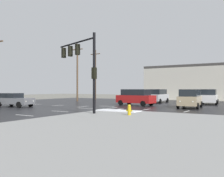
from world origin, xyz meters
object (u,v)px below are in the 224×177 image
utility_pole_distant (95,74)px  suv_red (136,97)px  sedan_grey (14,100)px  traffic_signal_mast (82,60)px  suv_silver (158,96)px  suv_white (209,96)px  fire_hydrant (129,110)px  utility_pole_far (77,72)px  suv_tan (190,98)px

utility_pole_distant → suv_red: bearing=-38.5°
utility_pole_distant → sedan_grey: bearing=-82.1°
traffic_signal_mast → suv_red: size_ratio=1.29×
suv_silver → suv_white: same height
fire_hydrant → suv_red: bearing=113.7°
fire_hydrant → suv_silver: size_ratio=0.16×
sedan_grey → utility_pole_far: utility_pole_far is taller
utility_pole_far → sedan_grey: bearing=-82.5°
fire_hydrant → sedan_grey: 16.50m
suv_silver → sedan_grey: bearing=145.1°
sedan_grey → utility_pole_far: bearing=91.0°
suv_tan → utility_pole_far: 20.91m
utility_pole_distant → suv_tan: bearing=-29.5°
fire_hydrant → suv_white: suv_white is taller
suv_silver → sedan_grey: suv_silver is taller
utility_pole_far → utility_pole_distant: 6.84m
sedan_grey → utility_pole_distant: utility_pole_distant is taller
fire_hydrant → utility_pole_distant: size_ratio=0.08×
suv_red → utility_pole_distant: utility_pole_distant is taller
traffic_signal_mast → utility_pole_far: size_ratio=0.67×
fire_hydrant → suv_tan: size_ratio=0.16×
suv_red → utility_pole_far: (-13.01, 4.40, 3.91)m
fire_hydrant → utility_pole_distant: utility_pole_distant is taller
traffic_signal_mast → suv_silver: (-0.33, 18.75, -3.48)m
fire_hydrant → suv_tan: 11.20m
suv_white → utility_pole_far: utility_pole_far is taller
sedan_grey → utility_pole_far: 14.56m
suv_silver → utility_pole_far: size_ratio=0.51×
suv_silver → sedan_grey: 20.21m
suv_white → fire_hydrant: bearing=167.4°
fire_hydrant → suv_red: (-5.15, 11.72, 0.55)m
suv_silver → utility_pole_far: utility_pole_far is taller
utility_pole_far → suv_tan: bearing=-14.3°
fire_hydrant → suv_red: suv_red is taller
suv_silver → traffic_signal_mast: bearing=-179.9°
utility_pole_distant → utility_pole_far: bearing=-81.3°
suv_silver → suv_white: bearing=-92.5°
suv_tan → utility_pole_far: utility_pole_far is taller
suv_tan → utility_pole_far: size_ratio=0.52×
suv_silver → utility_pole_distant: utility_pole_distant is taller
traffic_signal_mast → suv_tan: (6.43, 10.77, -3.48)m
suv_tan → sedan_grey: (-18.08, -8.76, -0.24)m
suv_red → suv_tan: bearing=-179.8°
suv_silver → fire_hydrant: bearing=-166.1°
traffic_signal_mast → suv_tan: bearing=-100.8°
traffic_signal_mast → utility_pole_far: (-13.47, 15.84, 0.43)m
suv_white → utility_pole_far: bearing=92.0°
suv_tan → sedan_grey: bearing=-69.2°
sedan_grey → suv_white: size_ratio=0.94×
traffic_signal_mast → suv_white: size_ratio=1.29×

